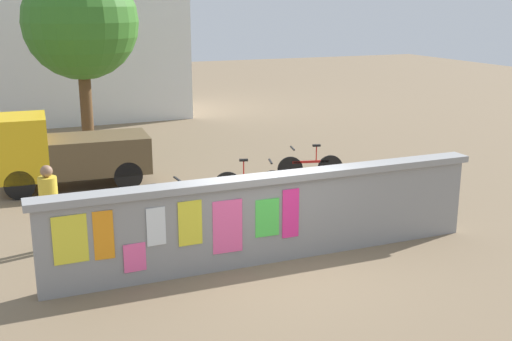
{
  "coord_description": "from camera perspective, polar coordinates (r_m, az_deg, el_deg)",
  "views": [
    {
      "loc": [
        -4.28,
        -9.69,
        4.46
      ],
      "look_at": [
        0.36,
        1.58,
        1.23
      ],
      "focal_mm": 44.66,
      "sensor_mm": 36.0,
      "label": 1
    }
  ],
  "objects": [
    {
      "name": "motorcycle",
      "position": [
        13.36,
        -9.29,
        -2.75
      ],
      "size": [
        1.9,
        0.56,
        0.87
      ],
      "color": "black",
      "rests_on": "ground"
    },
    {
      "name": "building_background",
      "position": [
        26.38,
        -19.08,
        11.75
      ],
      "size": [
        11.18,
        5.15,
        6.74
      ],
      "color": "silver",
      "rests_on": "ground"
    },
    {
      "name": "auto_rickshaw_truck",
      "position": [
        16.27,
        -16.72,
        1.59
      ],
      "size": [
        3.68,
        1.71,
        1.85
      ],
      "color": "black",
      "rests_on": "ground"
    },
    {
      "name": "ground",
      "position": [
        18.73,
        -8.52,
        0.92
      ],
      "size": [
        60.0,
        60.0,
        0.0
      ],
      "primitive_type": "plane",
      "color": "#7A664C"
    },
    {
      "name": "bicycle_near",
      "position": [
        14.83,
        -0.52,
        -1.16
      ],
      "size": [
        1.66,
        0.59,
        0.95
      ],
      "color": "black",
      "rests_on": "ground"
    },
    {
      "name": "person_walking",
      "position": [
        12.2,
        -18.07,
        -2.44
      ],
      "size": [
        0.44,
        0.44,
        1.62
      ],
      "color": "#3F994C",
      "rests_on": "ground"
    },
    {
      "name": "bicycle_far",
      "position": [
        16.34,
        4.88,
        0.29
      ],
      "size": [
        1.67,
        0.56,
        0.95
      ],
      "color": "black",
      "rests_on": "ground"
    },
    {
      "name": "tree_roadside",
      "position": [
        19.34,
        -15.44,
        12.64
      ],
      "size": [
        3.3,
        3.3,
        5.56
      ],
      "color": "brown",
      "rests_on": "ground"
    },
    {
      "name": "poster_wall",
      "position": [
        11.19,
        1.33,
        -4.16
      ],
      "size": [
        8.15,
        0.42,
        1.58
      ],
      "color": "gray",
      "rests_on": "ground"
    }
  ]
}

